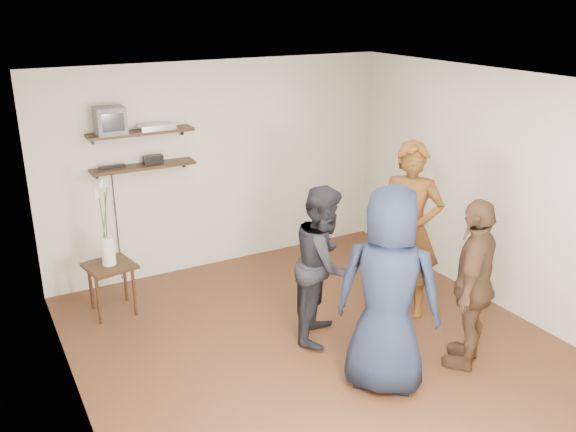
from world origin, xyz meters
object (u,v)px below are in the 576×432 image
at_px(radio, 153,160).
at_px(person_brown, 473,284).
at_px(dvd_deck, 156,127).
at_px(side_table, 110,272).
at_px(person_dark, 324,263).
at_px(drinks_table, 396,290).
at_px(person_navy, 388,291).
at_px(person_plaid, 409,230).
at_px(crt_monitor, 110,120).

bearing_deg(radio, person_brown, -58.13).
relative_size(dvd_deck, side_table, 0.70).
bearing_deg(person_brown, person_dark, -84.15).
xyz_separation_m(drinks_table, person_navy, (-0.51, -0.51, 0.33)).
distance_m(dvd_deck, person_brown, 3.87).
bearing_deg(person_brown, drinks_table, -90.00).
height_order(drinks_table, person_plaid, person_plaid).
height_order(dvd_deck, radio, dvd_deck).
relative_size(crt_monitor, person_plaid, 0.17).
xyz_separation_m(dvd_deck, person_brown, (1.91, -3.18, -1.08)).
distance_m(side_table, person_navy, 3.13).
height_order(side_table, person_dark, person_dark).
bearing_deg(person_plaid, side_table, -161.13).
bearing_deg(drinks_table, person_navy, -134.89).
xyz_separation_m(radio, person_plaid, (2.10, -2.11, -0.56)).
bearing_deg(side_table, dvd_deck, 35.80).
height_order(person_plaid, person_dark, person_plaid).
relative_size(crt_monitor, person_brown, 0.20).
xyz_separation_m(drinks_table, person_plaid, (0.53, 0.49, 0.36)).
bearing_deg(person_brown, side_table, -78.68).
xyz_separation_m(radio, person_brown, (1.98, -3.18, -0.70)).
relative_size(radio, person_plaid, 0.11).
relative_size(side_table, person_navy, 0.31).
bearing_deg(person_navy, person_brown, -140.16).
xyz_separation_m(crt_monitor, person_plaid, (2.55, -2.11, -1.06)).
height_order(radio, side_table, radio).
relative_size(dvd_deck, drinks_table, 0.43).
xyz_separation_m(dvd_deck, side_table, (-0.80, -0.57, -1.42)).
bearing_deg(person_plaid, person_dark, -133.10).
xyz_separation_m(side_table, person_dark, (1.78, -1.52, 0.32)).
distance_m(person_dark, person_navy, 1.01).
xyz_separation_m(side_table, person_plaid, (2.83, -1.53, 0.48)).
height_order(person_plaid, person_navy, person_plaid).
height_order(crt_monitor, side_table, crt_monitor).
relative_size(drinks_table, person_navy, 0.50).
height_order(radio, person_dark, person_dark).
height_order(side_table, person_brown, person_brown).
distance_m(dvd_deck, side_table, 1.73).
bearing_deg(crt_monitor, radio, 0.00).
distance_m(radio, side_table, 1.39).
distance_m(crt_monitor, person_brown, 4.18).
relative_size(drinks_table, person_plaid, 0.49).
bearing_deg(crt_monitor, person_brown, -52.64).
height_order(person_plaid, person_brown, person_plaid).
xyz_separation_m(crt_monitor, radio, (0.45, 0.00, -0.50)).
distance_m(side_table, person_plaid, 3.25).
distance_m(crt_monitor, drinks_table, 3.58).
relative_size(radio, person_brown, 0.13).
bearing_deg(drinks_table, person_brown, -55.20).
bearing_deg(radio, person_plaid, -45.13).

